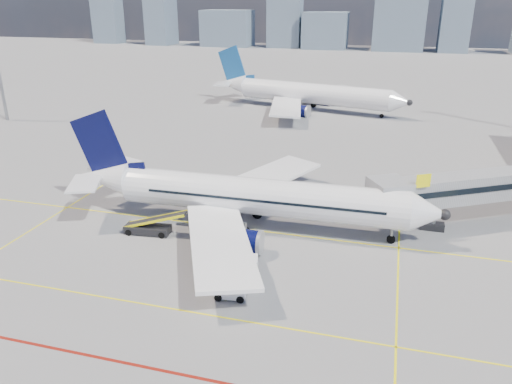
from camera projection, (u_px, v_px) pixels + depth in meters
ground at (220, 270)px, 40.67m from camera, size 420.00×420.00×0.00m
apron_markings at (195, 295)px, 37.31m from camera, size 90.00×35.12×0.01m
jet_bridge at (505, 185)px, 48.56m from camera, size 23.55×15.78×6.30m
distant_skyline at (355, 21)px, 208.63m from camera, size 251.78×15.97×29.88m
main_aircraft at (245, 196)px, 47.27m from camera, size 36.38×31.70×10.74m
second_aircraft at (305, 93)px, 97.77m from camera, size 40.28×34.64×11.90m
baggage_tug at (229, 289)px, 36.76m from camera, size 2.39×1.60×1.57m
cargo_dolly at (236, 268)px, 38.84m from camera, size 3.95×2.49×2.01m
belt_loader at (149, 227)px, 46.78m from camera, size 6.18×2.01×2.49m
ramp_worker at (240, 289)px, 36.72m from camera, size 0.38×0.57×1.56m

